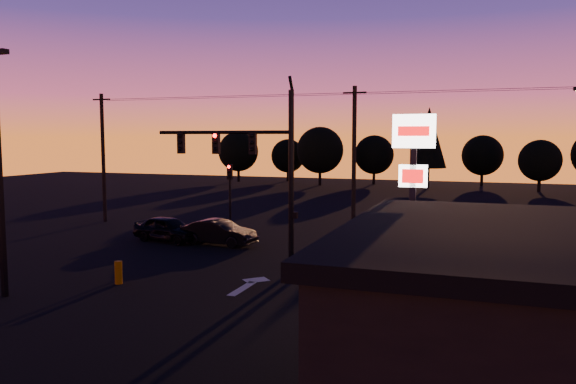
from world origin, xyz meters
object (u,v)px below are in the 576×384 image
car_mid (219,232)px  car_right (424,247)px  bollard (119,272)px  car_left (168,229)px  suv_parked (420,334)px  traffic_signal_mast (257,161)px  secondary_signal (230,189)px  pylon_sign (413,167)px

car_mid → car_right: size_ratio=0.91×
bollard → car_left: car_left is taller
car_right → suv_parked: size_ratio=0.93×
car_mid → suv_parked: size_ratio=0.85×
traffic_signal_mast → car_right: bearing=33.3°
secondary_signal → suv_parked: 20.20m
pylon_sign → car_left: bearing=153.4°
car_mid → secondary_signal: bearing=16.1°
pylon_sign → car_right: pylon_sign is taller
car_right → pylon_sign: bearing=5.7°
bollard → car_mid: (0.12, 8.93, 0.23)m
bollard → car_left: 9.41m
traffic_signal_mast → secondary_signal: traffic_signal_mast is taller
traffic_signal_mast → suv_parked: (8.02, -7.88, -4.24)m
pylon_sign → suv_parked: 6.90m
secondary_signal → car_left: (-2.71, -2.62, -2.13)m
car_left → car_right: 14.48m
traffic_signal_mast → car_right: 9.25m
secondary_signal → car_left: size_ratio=1.02×
bollard → suv_parked: size_ratio=0.19×
car_left → car_right: size_ratio=0.91×
bollard → car_right: car_right is taller
traffic_signal_mast → suv_parked: bearing=-44.5°
secondary_signal → car_right: secondary_signal is taller
traffic_signal_mast → car_left: size_ratio=2.01×
car_right → traffic_signal_mast: bearing=-52.9°
secondary_signal → car_right: (11.76, -2.98, -2.18)m
bollard → suv_parked: (12.51, -3.88, 0.23)m
secondary_signal → car_right: size_ratio=0.93×
secondary_signal → bollard: 11.75m
pylon_sign → suv_parked: size_ratio=1.35×
bollard → suv_parked: suv_parked is taller
bollard → car_mid: car_mid is taller
traffic_signal_mast → secondary_signal: 9.19m
secondary_signal → suv_parked: bearing=-50.0°
car_left → car_right: (14.48, -0.36, -0.05)m
traffic_signal_mast → bollard: size_ratio=9.14×
pylon_sign → traffic_signal_mast: bearing=160.6°
bollard → secondary_signal: bearing=92.0°
traffic_signal_mast → pylon_sign: bearing=-19.4°
car_left → suv_parked: car_left is taller
pylon_sign → bollard: (-11.59, -1.51, -4.44)m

